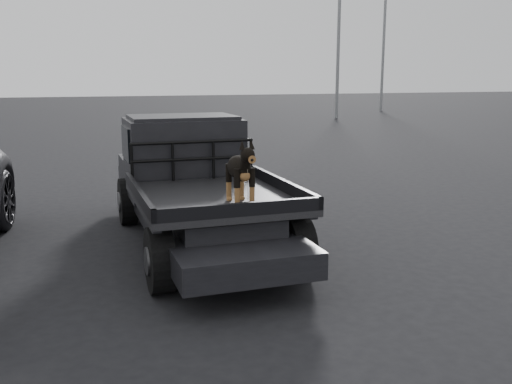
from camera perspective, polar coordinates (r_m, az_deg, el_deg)
name	(u,v)px	position (r m, az deg, el deg)	size (l,w,h in m)	color
ground	(215,288)	(6.70, -4.08, -9.58)	(120.00, 120.00, 0.00)	black
flatbed_ute	(198,213)	(8.27, -5.86, -2.12)	(2.00, 5.40, 0.92)	black
ute_cab	(183,144)	(9.03, -7.34, 4.81)	(1.72, 1.30, 0.88)	black
headache_rack	(193,161)	(8.32, -6.28, 3.11)	(1.80, 0.08, 0.55)	black
dog	(240,173)	(6.72, -1.62, 1.95)	(0.32, 0.60, 0.74)	black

